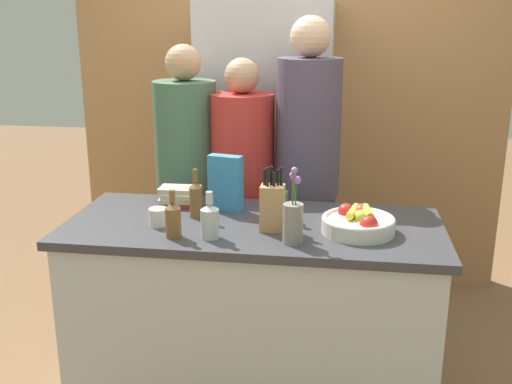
# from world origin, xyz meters

# --- Properties ---
(kitchen_island) EXTENTS (1.71, 0.74, 0.92)m
(kitchen_island) POSITION_xyz_m (0.00, 0.00, 0.46)
(kitchen_island) COLOR silver
(kitchen_island) RESTS_ON ground_plane
(back_wall_wood) EXTENTS (2.91, 0.12, 2.60)m
(back_wall_wood) POSITION_xyz_m (0.00, 1.57, 1.30)
(back_wall_wood) COLOR #AD7A4C
(back_wall_wood) RESTS_ON ground_plane
(refrigerator) EXTENTS (0.81, 0.63, 1.92)m
(refrigerator) POSITION_xyz_m (-0.09, 1.21, 0.96)
(refrigerator) COLOR #B7B7BC
(refrigerator) RESTS_ON ground_plane
(fruit_bowl) EXTENTS (0.32, 0.32, 0.11)m
(fruit_bowl) POSITION_xyz_m (0.47, -0.05, 0.97)
(fruit_bowl) COLOR silver
(fruit_bowl) RESTS_ON kitchen_island
(knife_block) EXTENTS (0.10, 0.09, 0.29)m
(knife_block) POSITION_xyz_m (0.10, -0.08, 1.03)
(knife_block) COLOR tan
(knife_block) RESTS_ON kitchen_island
(flower_vase) EXTENTS (0.08, 0.08, 0.33)m
(flower_vase) POSITION_xyz_m (0.20, -0.22, 1.02)
(flower_vase) COLOR gray
(flower_vase) RESTS_ON kitchen_island
(cereal_box) EXTENTS (0.17, 0.09, 0.27)m
(cereal_box) POSITION_xyz_m (-0.16, 0.17, 1.06)
(cereal_box) COLOR teal
(cereal_box) RESTS_ON kitchen_island
(coffee_mug) EXTENTS (0.12, 0.08, 0.08)m
(coffee_mug) POSITION_xyz_m (-0.41, -0.09, 0.96)
(coffee_mug) COLOR silver
(coffee_mug) RESTS_ON kitchen_island
(book_stack) EXTENTS (0.21, 0.16, 0.09)m
(book_stack) POSITION_xyz_m (-0.41, 0.22, 0.97)
(book_stack) COLOR maroon
(book_stack) RESTS_ON kitchen_island
(bottle_oil) EXTENTS (0.07, 0.07, 0.21)m
(bottle_oil) POSITION_xyz_m (-0.31, -0.23, 1.00)
(bottle_oil) COLOR brown
(bottle_oil) RESTS_ON kitchen_island
(bottle_vinegar) EXTENTS (0.07, 0.07, 0.22)m
(bottle_vinegar) POSITION_xyz_m (0.11, 0.07, 1.01)
(bottle_vinegar) COLOR #286633
(bottle_vinegar) RESTS_ON kitchen_island
(bottle_wine) EXTENTS (0.06, 0.06, 0.23)m
(bottle_wine) POSITION_xyz_m (-0.28, 0.05, 1.01)
(bottle_wine) COLOR brown
(bottle_wine) RESTS_ON kitchen_island
(bottle_water) EXTENTS (0.08, 0.08, 0.20)m
(bottle_water) POSITION_xyz_m (-0.15, -0.22, 1.00)
(bottle_water) COLOR #B2BCC1
(bottle_water) RESTS_ON kitchen_island
(person_at_sink) EXTENTS (0.35, 0.35, 1.68)m
(person_at_sink) POSITION_xyz_m (-0.48, 0.65, 0.95)
(person_at_sink) COLOR #383842
(person_at_sink) RESTS_ON ground_plane
(person_in_blue) EXTENTS (0.35, 0.35, 1.62)m
(person_in_blue) POSITION_xyz_m (-0.16, 0.63, 0.90)
(person_in_blue) COLOR #383842
(person_in_blue) RESTS_ON ground_plane
(person_in_red_tee) EXTENTS (0.34, 0.34, 1.83)m
(person_in_red_tee) POSITION_xyz_m (0.20, 0.63, 1.04)
(person_in_red_tee) COLOR #383842
(person_in_red_tee) RESTS_ON ground_plane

